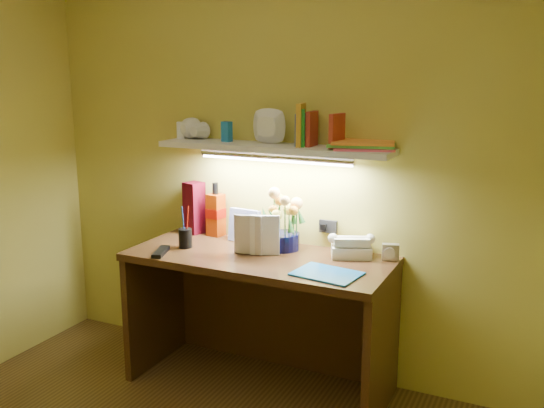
# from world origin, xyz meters

# --- Properties ---
(desk) EXTENTS (1.40, 0.60, 0.75)m
(desk) POSITION_xyz_m (0.00, 1.20, 0.38)
(desk) COLOR #34210E
(desk) RESTS_ON ground
(flower_bouquet) EXTENTS (0.26, 0.26, 0.32)m
(flower_bouquet) POSITION_xyz_m (0.07, 1.36, 0.91)
(flower_bouquet) COLOR black
(flower_bouquet) RESTS_ON desk
(telephone) EXTENTS (0.25, 0.22, 0.12)m
(telephone) POSITION_xyz_m (0.45, 1.39, 0.81)
(telephone) COLOR white
(telephone) RESTS_ON desk
(desk_clock) EXTENTS (0.09, 0.07, 0.09)m
(desk_clock) POSITION_xyz_m (0.65, 1.42, 0.79)
(desk_clock) COLOR silver
(desk_clock) RESTS_ON desk
(whisky_bottle) EXTENTS (0.10, 0.10, 0.32)m
(whisky_bottle) POSITION_xyz_m (-0.40, 1.45, 0.91)
(whisky_bottle) COLOR #AD3505
(whisky_bottle) RESTS_ON desk
(whisky_box) EXTENTS (0.12, 0.12, 0.31)m
(whisky_box) POSITION_xyz_m (-0.55, 1.44, 0.90)
(whisky_box) COLOR #500614
(whisky_box) RESTS_ON desk
(pen_cup) EXTENTS (0.09, 0.09, 0.18)m
(pen_cup) POSITION_xyz_m (-0.43, 1.16, 0.84)
(pen_cup) COLOR black
(pen_cup) RESTS_ON desk
(art_card) EXTENTS (0.19, 0.05, 0.19)m
(art_card) POSITION_xyz_m (-0.19, 1.40, 0.84)
(art_card) COLOR white
(art_card) RESTS_ON desk
(tv_remote) EXTENTS (0.11, 0.19, 0.02)m
(tv_remote) POSITION_xyz_m (-0.48, 1.00, 0.76)
(tv_remote) COLOR black
(tv_remote) RESTS_ON desk
(blue_folder) EXTENTS (0.33, 0.26, 0.01)m
(blue_folder) POSITION_xyz_m (0.43, 1.06, 0.75)
(blue_folder) COLOR blue
(blue_folder) RESTS_ON desk
(desk_book_a) EXTENTS (0.16, 0.03, 0.21)m
(desk_book_a) POSITION_xyz_m (-0.14, 1.18, 0.86)
(desk_book_a) COLOR beige
(desk_book_a) RESTS_ON desk
(desk_book_b) EXTENTS (0.15, 0.07, 0.22)m
(desk_book_b) POSITION_xyz_m (-0.05, 1.19, 0.86)
(desk_book_b) COLOR white
(desk_book_b) RESTS_ON desk
(wall_shelf) EXTENTS (1.32, 0.33, 0.25)m
(wall_shelf) POSITION_xyz_m (0.02, 1.39, 1.33)
(wall_shelf) COLOR white
(wall_shelf) RESTS_ON ground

